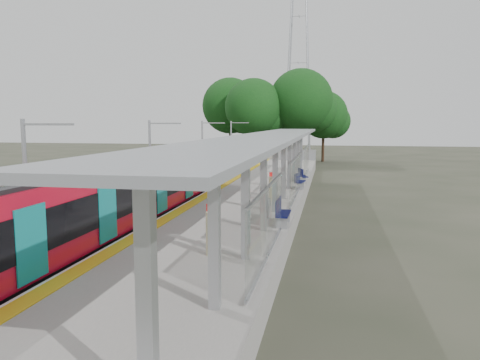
# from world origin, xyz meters

# --- Properties ---
(trackbed) EXTENTS (3.00, 70.00, 0.24)m
(trackbed) POSITION_xyz_m (-4.50, 20.00, 0.12)
(trackbed) COLOR #59544C
(trackbed) RESTS_ON ground
(platform) EXTENTS (6.00, 50.00, 1.00)m
(platform) POSITION_xyz_m (0.00, 20.00, 0.50)
(platform) COLOR gray
(platform) RESTS_ON ground
(tactile_strip) EXTENTS (0.60, 50.00, 0.02)m
(tactile_strip) POSITION_xyz_m (-2.55, 20.00, 1.01)
(tactile_strip) COLOR gold
(tactile_strip) RESTS_ON platform
(end_fence) EXTENTS (6.00, 0.10, 1.20)m
(end_fence) POSITION_xyz_m (0.00, 44.95, 1.60)
(end_fence) COLOR #9EA0A5
(end_fence) RESTS_ON platform
(train) EXTENTS (2.74, 27.60, 3.62)m
(train) POSITION_xyz_m (-4.50, 9.71, 2.05)
(train) COLOR black
(train) RESTS_ON ground
(canopy) EXTENTS (3.27, 38.00, 3.66)m
(canopy) POSITION_xyz_m (1.61, 16.19, 4.20)
(canopy) COLOR #9EA0A5
(canopy) RESTS_ON platform
(pylon) EXTENTS (8.00, 4.00, 38.00)m
(pylon) POSITION_xyz_m (-1.00, 73.00, 19.00)
(pylon) COLOR #9EA0A5
(pylon) RESTS_ON ground
(tree_cluster) EXTENTS (19.52, 12.42, 12.00)m
(tree_cluster) POSITION_xyz_m (-2.64, 53.41, 7.19)
(tree_cluster) COLOR #382316
(tree_cluster) RESTS_ON ground
(catenary_masts) EXTENTS (2.08, 48.16, 5.40)m
(catenary_masts) POSITION_xyz_m (-6.22, 19.00, 2.91)
(catenary_masts) COLOR #9EA0A5
(catenary_masts) RESTS_ON ground
(bench_near) EXTENTS (0.52, 1.64, 1.12)m
(bench_near) POSITION_xyz_m (2.60, 11.05, 1.59)
(bench_near) COLOR #0E1248
(bench_near) RESTS_ON platform
(bench_mid) EXTENTS (0.66, 1.51, 1.00)m
(bench_mid) POSITION_xyz_m (2.61, 22.19, 1.52)
(bench_mid) COLOR #0E1248
(bench_mid) RESTS_ON platform
(bench_far) EXTENTS (0.85, 1.50, 0.98)m
(bench_far) POSITION_xyz_m (2.61, 25.43, 1.52)
(bench_far) COLOR #0E1248
(bench_far) RESTS_ON platform
(info_pillar_near) EXTENTS (0.38, 0.38, 1.68)m
(info_pillar_near) POSITION_xyz_m (0.85, 6.20, 1.73)
(info_pillar_near) COLOR beige
(info_pillar_near) RESTS_ON platform
(info_pillar_far) EXTENTS (0.36, 0.36, 1.58)m
(info_pillar_far) POSITION_xyz_m (1.49, 16.98, 1.68)
(info_pillar_far) COLOR beige
(info_pillar_far) RESTS_ON platform
(litter_bin) EXTENTS (0.47, 0.47, 0.89)m
(litter_bin) POSITION_xyz_m (1.77, 12.47, 1.44)
(litter_bin) COLOR #9EA0A5
(litter_bin) RESTS_ON platform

